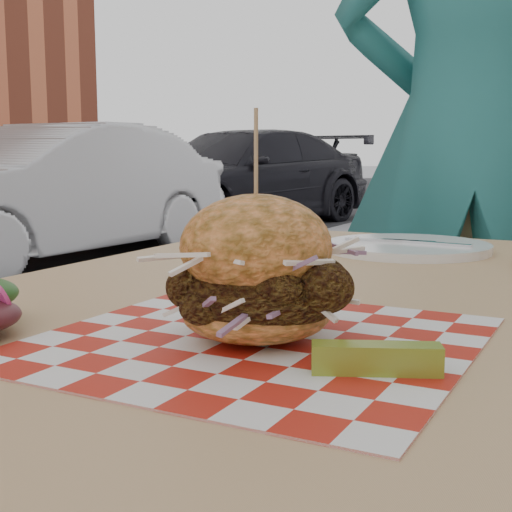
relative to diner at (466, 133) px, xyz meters
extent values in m
imported|color=#287574|center=(0.00, 0.00, 0.00)|extent=(0.80, 0.64, 1.92)
imported|color=silver|center=(-3.83, 2.47, -0.39)|extent=(1.40, 3.51, 1.14)
imported|color=black|center=(-3.83, 5.68, -0.37)|extent=(2.51, 4.30, 1.17)
cube|color=tan|center=(0.07, -1.17, -0.23)|extent=(0.80, 1.20, 0.04)
cylinder|color=#333338|center=(-0.27, -0.63, -0.61)|extent=(0.05, 0.05, 0.71)
cube|color=tan|center=(0.07, -0.17, -0.51)|extent=(0.52, 0.52, 0.04)
cube|color=tan|center=(0.02, 0.02, -0.26)|extent=(0.41, 0.16, 0.50)
cylinder|color=#333338|center=(-0.05, -0.40, -0.75)|extent=(0.03, 0.03, 0.43)
cylinder|color=#333338|center=(-0.15, -0.05, -0.75)|extent=(0.03, 0.03, 0.43)
cube|color=#B41E12|center=(0.11, -1.40, -0.21)|extent=(0.36, 0.36, 0.00)
ellipsoid|color=#EF8D43|center=(0.11, -1.40, -0.19)|extent=(0.13, 0.13, 0.04)
ellipsoid|color=brown|center=(0.11, -1.40, -0.17)|extent=(0.14, 0.13, 0.07)
ellipsoid|color=#EF8D43|center=(0.11, -1.40, -0.13)|extent=(0.13, 0.13, 0.09)
cylinder|color=tan|center=(0.11, -1.40, -0.06)|extent=(0.00, 0.00, 0.10)
cube|color=olive|center=(0.23, -1.45, -0.20)|extent=(0.10, 0.06, 0.02)
cylinder|color=white|center=(0.07, -0.79, -0.20)|extent=(0.27, 0.27, 0.01)
cube|color=silver|center=(0.04, -0.79, -0.19)|extent=(0.15, 0.03, 0.00)
cube|color=silver|center=(0.10, -0.79, -0.19)|extent=(0.15, 0.03, 0.00)
camera|label=1|loc=(0.39, -1.94, -0.05)|focal=50.00mm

